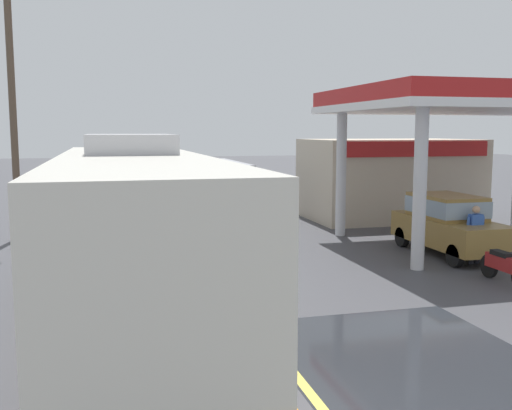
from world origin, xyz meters
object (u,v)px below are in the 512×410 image
motorcycle_parked_forecourt (504,266)px  coach_bus_main (134,244)px  car_at_pump (448,221)px  pedestrian_near_pump (479,221)px  minibus_opposing_lane (216,184)px  car_trailing_behind_bus (119,192)px  pedestrian_by_shop (475,231)px

motorcycle_parked_forecourt → coach_bus_main: bearing=-170.3°
car_at_pump → pedestrian_near_pump: size_ratio=2.53×
car_at_pump → coach_bus_main: bearing=-152.7°
minibus_opposing_lane → car_at_pump: bearing=-59.3°
coach_bus_main → car_trailing_behind_bus: 16.53m
minibus_opposing_lane → pedestrian_near_pump: (6.73, -8.88, -0.54)m
car_trailing_behind_bus → coach_bus_main: bearing=-90.5°
pedestrian_near_pump → pedestrian_by_shop: size_ratio=1.00×
motorcycle_parked_forecourt → pedestrian_near_pump: (1.87, 3.71, 0.49)m
coach_bus_main → pedestrian_by_shop: 10.32m
pedestrian_near_pump → car_trailing_behind_bus: size_ratio=0.40×
pedestrian_near_pump → motorcycle_parked_forecourt: bearing=-116.8°
car_at_pump → car_trailing_behind_bus: bearing=129.3°
car_at_pump → pedestrian_by_shop: car_at_pump is taller
pedestrian_near_pump → car_trailing_behind_bus: 15.56m
minibus_opposing_lane → motorcycle_parked_forecourt: 13.54m
pedestrian_by_shop → car_trailing_behind_bus: (-9.47, 12.88, 0.08)m
minibus_opposing_lane → motorcycle_parked_forecourt: bearing=-68.9°
car_at_pump → pedestrian_by_shop: bearing=-89.2°
coach_bus_main → minibus_opposing_lane: size_ratio=1.80×
coach_bus_main → car_at_pump: 10.84m
coach_bus_main → minibus_opposing_lane: 14.74m
minibus_opposing_lane → pedestrian_by_shop: size_ratio=3.69×
coach_bus_main → minibus_opposing_lane: coach_bus_main is taller
minibus_opposing_lane → car_trailing_behind_bus: (-4.01, 2.38, -0.46)m
motorcycle_parked_forecourt → pedestrian_by_shop: 2.23m
minibus_opposing_lane → car_trailing_behind_bus: size_ratio=1.46×
pedestrian_by_shop → car_at_pump: bearing=90.8°
car_at_pump → motorcycle_parked_forecourt: (-0.59, -3.42, -0.57)m
coach_bus_main → motorcycle_parked_forecourt: 9.23m
car_trailing_behind_bus → car_at_pump: bearing=-50.7°
car_at_pump → pedestrian_by_shop: size_ratio=2.53×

